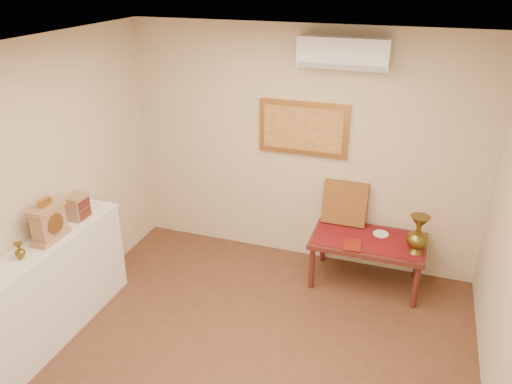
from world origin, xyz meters
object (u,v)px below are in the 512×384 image
at_px(brass_urn_tall, 419,231).
at_px(display_ledge, 45,295).
at_px(mantel_clock, 49,222).
at_px(wooden_chest, 78,207).
at_px(low_table, 368,244).

bearing_deg(brass_urn_tall, display_ledge, -151.00).
xyz_separation_m(mantel_clock, wooden_chest, (-0.02, 0.43, -0.05)).
distance_m(display_ledge, wooden_chest, 0.87).
height_order(display_ledge, low_table, display_ledge).
distance_m(brass_urn_tall, mantel_clock, 3.52).
distance_m(brass_urn_tall, low_table, 0.60).
xyz_separation_m(brass_urn_tall, low_table, (-0.49, 0.13, -0.32)).
height_order(brass_urn_tall, mantel_clock, mantel_clock).
bearing_deg(mantel_clock, display_ledge, -99.12).
distance_m(mantel_clock, low_table, 3.21).
bearing_deg(display_ledge, mantel_clock, 80.88).
distance_m(mantel_clock, wooden_chest, 0.43).
xyz_separation_m(wooden_chest, low_table, (2.67, 1.27, -0.62)).
distance_m(brass_urn_tall, wooden_chest, 3.37).
height_order(brass_urn_tall, display_ledge, brass_urn_tall).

